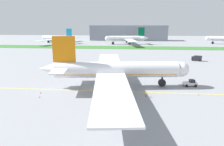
# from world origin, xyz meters

# --- Properties ---
(ground_plane) EXTENTS (600.00, 600.00, 0.00)m
(ground_plane) POSITION_xyz_m (0.00, 0.00, 0.00)
(ground_plane) COLOR gray
(ground_plane) RESTS_ON ground
(apron_taxi_line) EXTENTS (280.00, 0.36, 0.01)m
(apron_taxi_line) POSITION_xyz_m (0.00, -2.86, 0.00)
(apron_taxi_line) COLOR yellow
(apron_taxi_line) RESTS_ON ground
(grass_median_strip) EXTENTS (320.00, 24.00, 0.10)m
(grass_median_strip) POSITION_xyz_m (0.00, 117.12, 0.05)
(grass_median_strip) COLOR #38722D
(grass_median_strip) RESTS_ON ground
(airliner_foreground) EXTENTS (48.23, 76.49, 16.44)m
(airliner_foreground) POSITION_xyz_m (4.97, 1.99, 5.58)
(airliner_foreground) COLOR white
(airliner_foreground) RESTS_ON ground
(pushback_tug) EXTENTS (6.22, 3.09, 2.20)m
(pushback_tug) POSITION_xyz_m (29.88, 5.09, 1.01)
(pushback_tug) COLOR white
(pushback_tug) RESTS_ON ground
(ground_crew_wingwalker_port) EXTENTS (0.29, 0.56, 1.59)m
(ground_crew_wingwalker_port) POSITION_xyz_m (14.63, -7.12, 0.97)
(ground_crew_wingwalker_port) COLOR black
(ground_crew_wingwalker_port) RESTS_ON ground
(traffic_cone_near_nose) EXTENTS (0.36, 0.36, 0.58)m
(traffic_cone_near_nose) POSITION_xyz_m (29.80, -4.34, 0.28)
(traffic_cone_near_nose) COLOR #F2590C
(traffic_cone_near_nose) RESTS_ON ground
(traffic_cone_port_wing) EXTENTS (0.36, 0.36, 0.58)m
(traffic_cone_port_wing) POSITION_xyz_m (-15.19, -10.36, 0.28)
(traffic_cone_port_wing) COLOR #F2590C
(traffic_cone_port_wing) RESTS_ON ground
(traffic_cone_starboard_wing) EXTENTS (0.36, 0.36, 0.58)m
(traffic_cone_starboard_wing) POSITION_xyz_m (-16.40, -6.79, 0.28)
(traffic_cone_starboard_wing) COLOR #F2590C
(traffic_cone_starboard_wing) RESTS_ON ground
(service_truck_baggage_loader) EXTENTS (4.94, 3.50, 3.15)m
(service_truck_baggage_loader) POSITION_xyz_m (-3.18, 41.79, 1.66)
(service_truck_baggage_loader) COLOR white
(service_truck_baggage_loader) RESTS_ON ground
(service_truck_fuel_bowser) EXTENTS (5.57, 3.94, 2.93)m
(service_truck_fuel_bowser) POSITION_xyz_m (46.20, 54.89, 1.58)
(service_truck_fuel_bowser) COLOR black
(service_truck_fuel_bowser) RESTS_ON ground
(parked_airliner_far_left) EXTENTS (40.60, 64.53, 15.20)m
(parked_airliner_far_left) POSITION_xyz_m (-65.72, 150.49, 5.15)
(parked_airliner_far_left) COLOR white
(parked_airliner_far_left) RESTS_ON ground
(parked_airliner_far_centre) EXTENTS (43.75, 68.44, 16.50)m
(parked_airliner_far_centre) POSITION_xyz_m (5.41, 146.70, 5.59)
(parked_airliner_far_centre) COLOR white
(parked_airliner_far_centre) RESTS_ON ground
(terminal_building) EXTENTS (92.14, 20.00, 18.00)m
(terminal_building) POSITION_xyz_m (5.61, 198.54, 9.00)
(terminal_building) COLOR gray
(terminal_building) RESTS_ON ground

